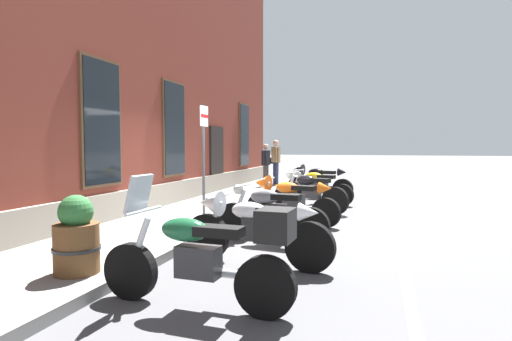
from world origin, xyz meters
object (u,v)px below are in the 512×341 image
at_px(motorcycle_black_naked, 309,193).
at_px(barrel_planter, 76,238).
at_px(motorcycle_grey_naked, 269,214).
at_px(pedestrian_tan_coat, 276,159).
at_px(motorcycle_yellow_naked, 316,187).
at_px(motorcycle_black_sport, 317,180).
at_px(motorcycle_white_sport, 250,225).
at_px(parking_sign, 204,144).
at_px(motorcycle_green_touring, 205,255).
at_px(motorcycle_orange_sport, 288,198).
at_px(pedestrian_dark_jacket, 266,162).

bearing_deg(motorcycle_black_naked, barrel_planter, 163.73).
height_order(motorcycle_grey_naked, pedestrian_tan_coat, pedestrian_tan_coat).
bearing_deg(motorcycle_yellow_naked, motorcycle_black_sport, 7.59).
distance_m(motorcycle_white_sport, motorcycle_black_sport, 7.76).
relative_size(motorcycle_white_sport, parking_sign, 0.92).
distance_m(motorcycle_yellow_naked, motorcycle_black_sport, 1.40).
xyz_separation_m(motorcycle_green_touring, barrel_planter, (0.28, 1.76, -0.01)).
bearing_deg(motorcycle_white_sport, motorcycle_orange_sport, 2.48).
height_order(parking_sign, barrel_planter, parking_sign).
xyz_separation_m(motorcycle_black_naked, parking_sign, (-1.91, 2.00, 1.20)).
relative_size(motorcycle_white_sport, motorcycle_grey_naked, 1.07).
distance_m(motorcycle_green_touring, barrel_planter, 1.78).
bearing_deg(motorcycle_black_naked, pedestrian_dark_jacket, 25.80).
xyz_separation_m(motorcycle_green_touring, pedestrian_tan_coat, (12.24, 2.21, 0.57)).
bearing_deg(pedestrian_tan_coat, parking_sign, -178.12).
relative_size(motorcycle_white_sport, pedestrian_tan_coat, 1.26).
bearing_deg(motorcycle_grey_naked, motorcycle_black_naked, -2.49).
height_order(motorcycle_white_sport, motorcycle_black_naked, motorcycle_white_sport).
distance_m(motorcycle_white_sport, motorcycle_yellow_naked, 6.38).
xyz_separation_m(motorcycle_grey_naked, pedestrian_tan_coat, (9.21, 2.10, 0.64)).
height_order(motorcycle_green_touring, motorcycle_yellow_naked, motorcycle_green_touring).
bearing_deg(motorcycle_yellow_naked, pedestrian_dark_jacket, 34.52).
distance_m(motorcycle_green_touring, motorcycle_yellow_naked, 8.02).
bearing_deg(motorcycle_black_sport, parking_sign, 160.03).
bearing_deg(motorcycle_orange_sport, motorcycle_green_touring, -178.06).
xyz_separation_m(motorcycle_orange_sport, parking_sign, (-0.26, 1.80, 1.13)).
bearing_deg(motorcycle_orange_sport, pedestrian_tan_coat, 15.39).
relative_size(pedestrian_tan_coat, barrel_planter, 1.87).
bearing_deg(motorcycle_orange_sport, motorcycle_black_sport, 0.37).
bearing_deg(parking_sign, motorcycle_grey_naked, -128.92).
xyz_separation_m(motorcycle_orange_sport, pedestrian_dark_jacket, (6.75, 2.27, 0.47)).
relative_size(motorcycle_black_sport, pedestrian_dark_jacket, 1.35).
xyz_separation_m(motorcycle_orange_sport, pedestrian_tan_coat, (7.46, 2.05, 0.57)).
distance_m(motorcycle_white_sport, motorcycle_black_naked, 4.80).
distance_m(pedestrian_tan_coat, parking_sign, 7.74).
distance_m(motorcycle_grey_naked, parking_sign, 2.67).
bearing_deg(motorcycle_green_touring, motorcycle_black_sport, 1.17).
bearing_deg(motorcycle_black_sport, motorcycle_black_naked, -175.58).
distance_m(motorcycle_green_touring, pedestrian_tan_coat, 12.46).
relative_size(motorcycle_black_sport, barrel_planter, 2.30).
bearing_deg(motorcycle_white_sport, barrel_planter, 128.08).
height_order(pedestrian_tan_coat, parking_sign, parking_sign).
xyz_separation_m(motorcycle_white_sport, motorcycle_grey_naked, (1.40, 0.09, -0.07)).
xyz_separation_m(motorcycle_green_touring, parking_sign, (4.53, 1.96, 1.13)).
distance_m(motorcycle_white_sport, parking_sign, 3.66).
bearing_deg(motorcycle_grey_naked, motorcycle_orange_sport, 1.66).
bearing_deg(barrel_planter, motorcycle_yellow_naked, -12.76).
xyz_separation_m(pedestrian_dark_jacket, parking_sign, (-7.01, -0.47, 0.67)).
bearing_deg(motorcycle_black_sport, pedestrian_tan_coat, 35.38).
height_order(motorcycle_black_naked, barrel_planter, barrel_planter).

